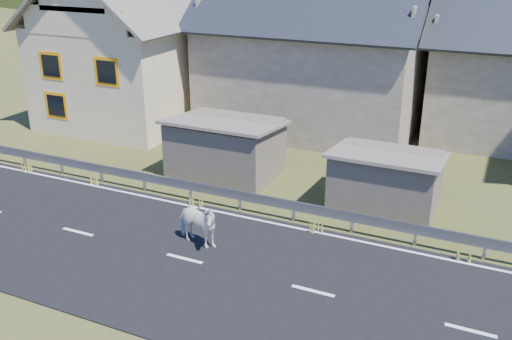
% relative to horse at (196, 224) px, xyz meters
% --- Properties ---
extents(ground, '(160.00, 160.00, 0.00)m').
position_rel_horse_xyz_m(ground, '(0.09, -0.88, -0.76)').
color(ground, '#313D16').
rests_on(ground, ground).
extents(road, '(60.00, 7.00, 0.04)m').
position_rel_horse_xyz_m(road, '(0.09, -0.88, -0.74)').
color(road, black).
rests_on(road, ground).
extents(lane_markings, '(60.00, 6.60, 0.01)m').
position_rel_horse_xyz_m(lane_markings, '(0.09, -0.88, -0.72)').
color(lane_markings, silver).
rests_on(lane_markings, road).
extents(guardrail, '(28.10, 0.09, 0.75)m').
position_rel_horse_xyz_m(guardrail, '(0.09, 2.80, -0.20)').
color(guardrail, '#93969B').
rests_on(guardrail, ground).
extents(shed_left, '(4.30, 3.30, 2.40)m').
position_rel_horse_xyz_m(shed_left, '(-1.91, 5.62, 0.34)').
color(shed_left, '#6C6154').
rests_on(shed_left, ground).
extents(shed_right, '(3.80, 2.90, 2.20)m').
position_rel_horse_xyz_m(shed_right, '(4.59, 5.12, 0.24)').
color(shed_right, '#6C6154').
rests_on(shed_right, ground).
extents(house_cream, '(7.80, 9.80, 8.30)m').
position_rel_horse_xyz_m(house_cream, '(-9.92, 11.11, 3.59)').
color(house_cream, beige).
rests_on(house_cream, ground).
extents(house_stone_a, '(10.80, 9.80, 8.90)m').
position_rel_horse_xyz_m(house_stone_a, '(-0.91, 14.12, 3.87)').
color(house_stone_a, tan).
rests_on(house_stone_a, ground).
extents(mountain, '(440.00, 280.00, 260.00)m').
position_rel_horse_xyz_m(mountain, '(5.09, 179.12, -20.76)').
color(mountain, black).
rests_on(mountain, ground).
extents(horse, '(1.09, 1.83, 1.44)m').
position_rel_horse_xyz_m(horse, '(0.00, 0.00, 0.00)').
color(horse, white).
rests_on(horse, road).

